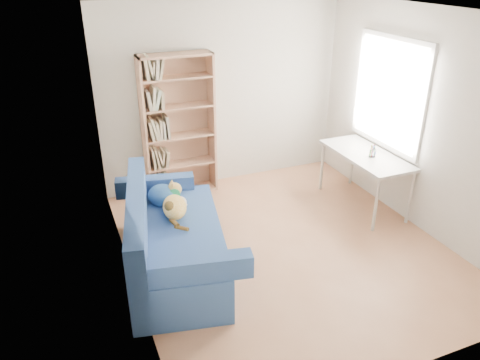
# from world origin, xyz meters

# --- Properties ---
(ground) EXTENTS (4.00, 4.00, 0.00)m
(ground) POSITION_xyz_m (0.00, 0.00, 0.00)
(ground) COLOR #AF734F
(ground) RESTS_ON ground
(room_shell) EXTENTS (3.54, 4.04, 2.62)m
(room_shell) POSITION_xyz_m (0.10, 0.03, 1.64)
(room_shell) COLOR silver
(room_shell) RESTS_ON ground
(sofa) EXTENTS (1.30, 2.13, 0.96)m
(sofa) POSITION_xyz_m (-1.31, 0.08, 0.36)
(sofa) COLOR navy
(sofa) RESTS_ON ground
(bookshelf) EXTENTS (0.98, 0.30, 1.95)m
(bookshelf) POSITION_xyz_m (-0.71, 1.83, 0.90)
(bookshelf) COLOR tan
(bookshelf) RESTS_ON ground
(desk) EXTENTS (0.61, 1.34, 0.75)m
(desk) POSITION_xyz_m (1.42, 0.52, 0.68)
(desk) COLOR silver
(desk) RESTS_ON ground
(pen_cup) EXTENTS (0.09, 0.09, 0.17)m
(pen_cup) POSITION_xyz_m (1.43, 0.41, 0.81)
(pen_cup) COLOR white
(pen_cup) RESTS_ON desk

